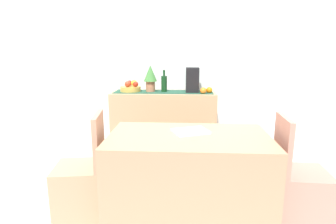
{
  "coord_description": "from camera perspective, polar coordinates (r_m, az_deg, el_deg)",
  "views": [
    {
      "loc": [
        0.2,
        -2.56,
        1.42
      ],
      "look_at": [
        0.02,
        0.38,
        0.76
      ],
      "focal_mm": 30.19,
      "sensor_mm": 36.0,
      "label": 1
    }
  ],
  "objects": [
    {
      "name": "potted_plant",
      "position": [
        3.52,
        -3.58,
        7.17
      ],
      "size": [
        0.16,
        0.16,
        0.33
      ],
      "color": "#AF6E4F",
      "rests_on": "sideboard_console"
    },
    {
      "name": "apple_center",
      "position": [
        3.53,
        -6.57,
        5.61
      ],
      "size": [
        0.07,
        0.07,
        0.07
      ],
      "primitive_type": "sphere",
      "color": "#B02817",
      "rests_on": "fruit_bowl"
    },
    {
      "name": "wine_bottle",
      "position": [
        3.52,
        -0.79,
        5.76
      ],
      "size": [
        0.07,
        0.07,
        0.27
      ],
      "color": "#113819",
      "rests_on": "sideboard_console"
    },
    {
      "name": "ground_plane",
      "position": [
        2.94,
        -0.86,
        -16.46
      ],
      "size": [
        6.4,
        6.4,
        0.02
      ],
      "primitive_type": "cube",
      "color": "beige",
      "rests_on": "ground"
    },
    {
      "name": "fruit_bowl",
      "position": [
        3.58,
        -7.58,
        4.64
      ],
      "size": [
        0.26,
        0.26,
        0.06
      ],
      "primitive_type": "cylinder",
      "color": "gold",
      "rests_on": "table_runner"
    },
    {
      "name": "open_book",
      "position": [
        2.36,
        4.58,
        -3.91
      ],
      "size": [
        0.34,
        0.3,
        0.02
      ],
      "primitive_type": "cube",
      "rotation": [
        0.0,
        0.0,
        0.38
      ],
      "color": "white",
      "rests_on": "dining_table"
    },
    {
      "name": "dining_table",
      "position": [
        2.42,
        4.1,
        -13.09
      ],
      "size": [
        1.3,
        0.77,
        0.74
      ],
      "primitive_type": "cube",
      "color": "tan",
      "rests_on": "ground"
    },
    {
      "name": "orange_loose_near_bowl",
      "position": [
        3.41,
        7.14,
        4.3
      ],
      "size": [
        0.08,
        0.08,
        0.08
      ],
      "primitive_type": "sphere",
      "color": "orange",
      "rests_on": "sideboard_console"
    },
    {
      "name": "apple_front",
      "position": [
        3.62,
        -6.88,
        5.84
      ],
      "size": [
        0.08,
        0.08,
        0.08
      ],
      "primitive_type": "sphere",
      "color": "gold",
      "rests_on": "fruit_bowl"
    },
    {
      "name": "table_runner",
      "position": [
        3.53,
        -0.91,
        4.09
      ],
      "size": [
        1.22,
        0.32,
        0.01
      ],
      "primitive_type": "cube",
      "color": "#214B39",
      "rests_on": "sideboard_console"
    },
    {
      "name": "apple_right",
      "position": [
        3.53,
        -8.18,
        5.59
      ],
      "size": [
        0.07,
        0.07,
        0.07
      ],
      "primitive_type": "sphere",
      "color": "#AA3920",
      "rests_on": "fruit_bowl"
    },
    {
      "name": "sideboard_console",
      "position": [
        3.63,
        -0.88,
        -2.95
      ],
      "size": [
        1.3,
        0.42,
        0.89
      ],
      "primitive_type": "cube",
      "color": "tan",
      "rests_on": "ground"
    },
    {
      "name": "chair_by_corner",
      "position": [
        2.65,
        24.94,
        -14.48
      ],
      "size": [
        0.42,
        0.42,
        0.9
      ],
      "color": "tan",
      "rests_on": "ground"
    },
    {
      "name": "coffee_maker",
      "position": [
        3.5,
        4.93,
        6.45
      ],
      "size": [
        0.16,
        0.18,
        0.31
      ],
      "primitive_type": "cube",
      "color": "black",
      "rests_on": "sideboard_console"
    },
    {
      "name": "chair_near_window",
      "position": [
        2.62,
        -16.99,
        -14.08
      ],
      "size": [
        0.45,
        0.45,
        0.9
      ],
      "color": "tan",
      "rests_on": "ground"
    },
    {
      "name": "apple_left",
      "position": [
        3.65,
        -7.79,
        5.81
      ],
      "size": [
        0.07,
        0.07,
        0.07
      ],
      "primitive_type": "sphere",
      "color": "red",
      "rests_on": "fruit_bowl"
    },
    {
      "name": "orange_loose_far",
      "position": [
        3.48,
        8.33,
        4.4
      ],
      "size": [
        0.07,
        0.07,
        0.07
      ],
      "primitive_type": "sphere",
      "color": "orange",
      "rests_on": "sideboard_console"
    },
    {
      "name": "room_wall_rear",
      "position": [
        3.75,
        0.44,
        11.57
      ],
      "size": [
        6.4,
        0.06,
        2.7
      ],
      "primitive_type": "cube",
      "color": "silver",
      "rests_on": "ground"
    }
  ]
}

